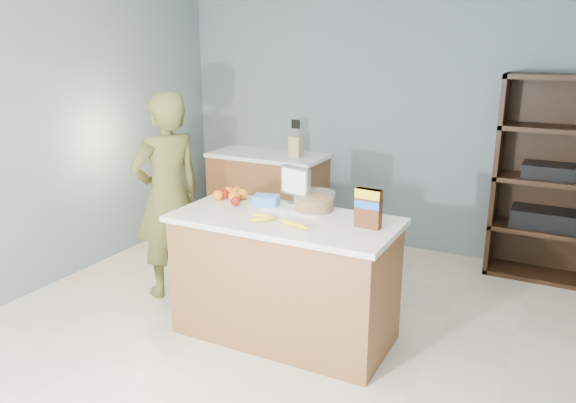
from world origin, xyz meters
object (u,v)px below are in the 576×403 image
at_px(shelving_unit, 549,183).
at_px(person, 168,196).
at_px(counter_peninsula, 285,282).
at_px(tv, 295,183).
at_px(cereal_box, 368,205).

height_order(shelving_unit, person, shelving_unit).
xyz_separation_m(counter_peninsula, tv, (-0.08, 0.33, 0.64)).
relative_size(shelving_unit, cereal_box, 6.97).
bearing_deg(shelving_unit, person, -146.32).
relative_size(tv, cereal_box, 1.09).
distance_m(counter_peninsula, tv, 0.73).
xyz_separation_m(person, cereal_box, (1.78, -0.16, 0.21)).
xyz_separation_m(counter_peninsula, cereal_box, (0.58, 0.05, 0.63)).
bearing_deg(cereal_box, person, 174.74).
bearing_deg(counter_peninsula, person, 169.66).
distance_m(shelving_unit, cereal_box, 2.23).
distance_m(shelving_unit, tv, 2.38).
bearing_deg(person, counter_peninsula, 102.63).
distance_m(shelving_unit, person, 3.30).
bearing_deg(person, shelving_unit, 146.66).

